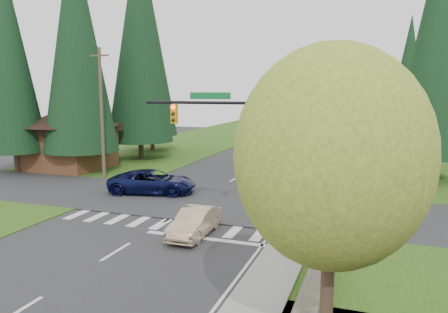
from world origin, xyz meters
The scene contains 34 objects.
ground centered at (0.00, 0.00, 0.00)m, with size 120.00×120.00×0.00m, color #28282B.
grass_east centered at (13.00, 20.00, 0.03)m, with size 14.00×110.00×0.06m, color #244F15.
grass_west centered at (-13.00, 20.00, 0.03)m, with size 14.00×110.00×0.06m, color #244F15.
cross_street centered at (0.00, 8.00, 0.00)m, with size 120.00×8.00×0.10m, color #28282B.
sidewalk_east centered at (6.90, 22.00, 0.07)m, with size 1.80×80.00×0.13m, color gray.
curb_east centered at (6.05, 22.00, 0.07)m, with size 0.20×80.00×0.13m, color gray.
stone_wall_south centered at (8.60, -3.00, 0.35)m, with size 0.70×14.00×0.70m, color #4C4438.
stone_wall_north centered at (8.60, 30.00, 0.35)m, with size 0.70×40.00×0.70m, color #4C4438.
traffic_signal centered at (4.37, 4.50, 4.98)m, with size 8.70×0.37×6.80m.
brown_building centered at (-15.00, 15.00, 3.14)m, with size 8.40×8.40×5.40m.
utility_pole centered at (-9.50, 12.00, 5.14)m, with size 1.60×0.24×10.00m.
decid_tree_0 centered at (9.20, 14.00, 5.60)m, with size 4.80×4.80×8.37m.
decid_tree_1 centered at (9.30, 21.00, 5.80)m, with size 5.20×5.20×8.80m.
decid_tree_2 centered at (9.10, 28.00, 5.93)m, with size 5.00×5.00×8.82m.
decid_tree_3 centered at (9.20, 35.00, 5.66)m, with size 5.00×5.00×8.55m.
decid_tree_4 centered at (9.30, 42.00, 6.06)m, with size 5.40×5.40×9.18m.
decid_tree_5 centered at (9.10, 49.00, 5.53)m, with size 4.80×4.80×8.30m.
decid_tree_6 centered at (9.20, 56.00, 5.86)m, with size 5.20×5.20×8.86m.
decid_tree_south centered at (9.30, -6.00, 5.27)m, with size 4.60×4.60×7.92m.
conifer_w_a centered at (-13.00, 14.00, 10.79)m, with size 6.12×6.12×19.80m.
conifer_w_b centered at (-16.00, 18.00, 9.79)m, with size 5.44×5.44×17.80m.
conifer_w_c centered at (-12.00, 22.00, 11.29)m, with size 6.46×6.46×20.80m.
conifer_w_d centered at (-18.00, 12.00, 9.29)m, with size 5.10×5.10×16.80m.
conifer_w_e centered at (-14.00, 28.00, 10.29)m, with size 5.78×5.78×18.80m.
conifer_e_a centered at (14.00, 20.00, 9.79)m, with size 5.44×5.44×17.80m.
conifer_e_b centered at (15.00, 34.00, 10.79)m, with size 6.12×6.12×19.80m.
conifer_e_c centered at (14.00, 48.00, 9.29)m, with size 5.10×5.10×16.80m.
sedan_champagne centered at (2.36, 2.04, 0.65)m, with size 1.38×3.95×1.30m, color tan.
suv_navy centered at (-3.65, 9.00, 0.80)m, with size 2.64×5.72×1.59m, color #0B0F38.
parked_car_a centered at (4.99, 19.12, 0.69)m, with size 1.63×4.06×1.38m, color #A7A8AC.
parked_car_b centered at (5.04, 22.72, 0.67)m, with size 1.88×4.62×1.34m, color gray.
parked_car_c centered at (4.38, 35.31, 0.71)m, with size 1.51×4.32×1.42m, color #B9BABE.
parked_car_d centered at (4.89, 40.97, 0.81)m, with size 1.90×4.73×1.61m, color silver.
parked_car_e centered at (5.60, 47.64, 0.70)m, with size 1.97×4.85×1.41m, color #9F9EA2.
Camera 1 is at (10.24, -16.28, 6.80)m, focal length 35.00 mm.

